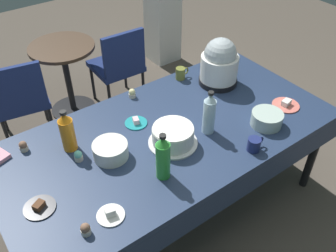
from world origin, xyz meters
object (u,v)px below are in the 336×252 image
at_px(cupcake_vanilla, 78,156).
at_px(cupcake_berry, 86,229).
at_px(soda_bottle_lime_soda, 163,158).
at_px(coffee_mug_olive, 181,73).
at_px(maroon_chair_left, 20,97).
at_px(coffee_mug_navy, 254,144).
at_px(round_cafe_table, 65,67).
at_px(dessert_plate_coral, 286,104).
at_px(water_cooler, 163,12).
at_px(dessert_plate_white, 111,214).
at_px(cupcake_mint, 132,93).
at_px(slow_cooker, 219,63).
at_px(cupcake_cocoa, 23,146).
at_px(dessert_plate_teal, 136,122).
at_px(ceramic_snack_bowl, 110,150).
at_px(dessert_plate_charcoal, 40,207).
at_px(soda_bottle_water, 209,114).
at_px(potluck_table, 168,139).
at_px(frosted_layer_cake, 173,136).
at_px(glass_salad_bowl, 267,119).
at_px(maroon_chair_right, 119,63).
at_px(soda_bottle_orange_juice, 67,132).

relative_size(cupcake_vanilla, cupcake_berry, 1.00).
distance_m(cupcake_vanilla, soda_bottle_lime_soda, 0.52).
relative_size(cupcake_berry, soda_bottle_lime_soda, 0.22).
height_order(cupcake_berry, coffee_mug_olive, coffee_mug_olive).
bearing_deg(maroon_chair_left, cupcake_vanilla, -90.38).
bearing_deg(coffee_mug_navy, round_cafe_table, 100.51).
height_order(dessert_plate_coral, water_cooler, water_cooler).
distance_m(dessert_plate_white, soda_bottle_lime_soda, 0.40).
xyz_separation_m(cupcake_mint, coffee_mug_olive, (0.43, -0.01, 0.01)).
xyz_separation_m(slow_cooker, cupcake_cocoa, (-1.45, 0.14, -0.14)).
relative_size(dessert_plate_teal, cupcake_cocoa, 2.20).
relative_size(ceramic_snack_bowl, dessert_plate_charcoal, 1.25).
bearing_deg(soda_bottle_water, cupcake_berry, -166.66).
bearing_deg(cupcake_vanilla, coffee_mug_olive, 18.80).
xyz_separation_m(dessert_plate_teal, cupcake_berry, (-0.65, -0.57, 0.02)).
distance_m(potluck_table, dessert_plate_teal, 0.24).
bearing_deg(coffee_mug_olive, frosted_layer_cake, -131.42).
xyz_separation_m(glass_salad_bowl, dessert_plate_teal, (-0.68, 0.51, -0.04)).
bearing_deg(round_cafe_table, dessert_plate_white, -106.50).
xyz_separation_m(soda_bottle_water, round_cafe_table, (-0.26, 1.71, -0.39)).
xyz_separation_m(dessert_plate_charcoal, cupcake_vanilla, (0.32, 0.20, 0.02)).
height_order(cupcake_cocoa, coffee_mug_olive, coffee_mug_olive).
bearing_deg(maroon_chair_left, cupcake_mint, -56.23).
xyz_separation_m(frosted_layer_cake, coffee_mug_navy, (0.36, -0.33, -0.02)).
height_order(slow_cooker, maroon_chair_left, slow_cooker).
bearing_deg(cupcake_vanilla, maroon_chair_left, 89.62).
relative_size(cupcake_berry, maroon_chair_right, 0.08).
xyz_separation_m(potluck_table, coffee_mug_navy, (0.32, -0.44, 0.10)).
height_order(cupcake_mint, cupcake_cocoa, same).
relative_size(cupcake_mint, soda_bottle_orange_juice, 0.24).
bearing_deg(cupcake_mint, potluck_table, -92.69).
distance_m(ceramic_snack_bowl, cupcake_mint, 0.62).
height_order(dessert_plate_teal, cupcake_cocoa, cupcake_cocoa).
height_order(frosted_layer_cake, dessert_plate_charcoal, frosted_layer_cake).
bearing_deg(slow_cooker, coffee_mug_olive, 131.56).
relative_size(maroon_chair_right, water_cooler, 0.69).
bearing_deg(glass_salad_bowl, slow_cooker, 81.69).
xyz_separation_m(glass_salad_bowl, cupcake_berry, (-1.33, -0.06, -0.01)).
distance_m(cupcake_berry, coffee_mug_navy, 1.09).
bearing_deg(soda_bottle_orange_juice, frosted_layer_cake, -32.39).
relative_size(cupcake_vanilla, cupcake_cocoa, 1.00).
xyz_separation_m(ceramic_snack_bowl, maroon_chair_left, (-0.16, 1.32, -0.31)).
height_order(maroon_chair_right, water_cooler, water_cooler).
bearing_deg(coffee_mug_olive, round_cafe_table, 114.51).
bearing_deg(dessert_plate_coral, frosted_layer_cake, 170.01).
height_order(dessert_plate_teal, cupcake_mint, cupcake_mint).
bearing_deg(maroon_chair_right, cupcake_berry, -124.14).
bearing_deg(water_cooler, dessert_plate_white, -130.62).
xyz_separation_m(soda_bottle_lime_soda, coffee_mug_olive, (0.70, 0.74, -0.09)).
height_order(cupcake_cocoa, water_cooler, water_cooler).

